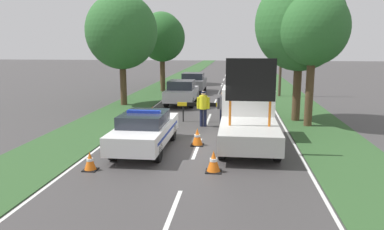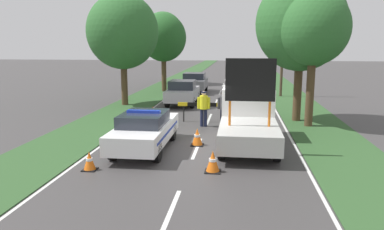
% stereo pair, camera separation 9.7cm
% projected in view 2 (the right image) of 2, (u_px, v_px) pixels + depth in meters
% --- Properties ---
extents(ground_plane, '(160.00, 160.00, 0.00)m').
position_uv_depth(ground_plane, '(198.00, 146.00, 14.67)').
color(ground_plane, '#3D3A3A').
extents(lane_markings, '(7.67, 58.71, 0.01)m').
position_uv_depth(lane_markings, '(214.00, 106.00, 24.25)').
color(lane_markings, silver).
rests_on(lane_markings, ground).
extents(grass_verge_left, '(3.01, 120.00, 0.03)m').
position_uv_depth(grass_verge_left, '(164.00, 87.00, 34.83)').
color(grass_verge_left, '#2D5128').
rests_on(grass_verge_left, ground).
extents(grass_verge_right, '(3.01, 120.00, 0.03)m').
position_uv_depth(grass_verge_right, '(282.00, 89.00, 33.50)').
color(grass_verge_right, '#2D5128').
rests_on(grass_verge_right, ground).
extents(police_car, '(1.79, 4.87, 1.53)m').
position_uv_depth(police_car, '(145.00, 130.00, 14.15)').
color(police_car, white).
rests_on(police_car, ground).
extents(work_truck, '(2.12, 5.36, 3.46)m').
position_uv_depth(work_truck, '(248.00, 117.00, 14.92)').
color(work_truck, white).
rests_on(work_truck, ground).
extents(road_barrier, '(2.99, 0.08, 1.01)m').
position_uv_depth(road_barrier, '(207.00, 106.00, 19.10)').
color(road_barrier, black).
rests_on(road_barrier, ground).
extents(police_officer, '(0.62, 0.40, 1.74)m').
position_uv_depth(police_officer, '(204.00, 105.00, 18.05)').
color(police_officer, '#191E38').
rests_on(police_officer, ground).
extents(pedestrian_civilian, '(0.62, 0.39, 1.72)m').
position_uv_depth(pedestrian_civilian, '(224.00, 106.00, 18.02)').
color(pedestrian_civilian, '#191E38').
rests_on(pedestrian_civilian, ground).
extents(traffic_cone_near_police, '(0.50, 0.50, 0.69)m').
position_uv_depth(traffic_cone_near_police, '(197.00, 137.00, 14.77)').
color(traffic_cone_near_police, black).
rests_on(traffic_cone_near_police, ground).
extents(traffic_cone_centre_front, '(0.50, 0.50, 0.68)m').
position_uv_depth(traffic_cone_centre_front, '(213.00, 161.00, 11.67)').
color(traffic_cone_centre_front, black).
rests_on(traffic_cone_centre_front, ground).
extents(traffic_cone_near_truck, '(0.51, 0.51, 0.71)m').
position_uv_depth(traffic_cone_near_truck, '(252.00, 120.00, 17.97)').
color(traffic_cone_near_truck, black).
rests_on(traffic_cone_near_truck, ground).
extents(traffic_cone_behind_barrier, '(0.39, 0.39, 0.54)m').
position_uv_depth(traffic_cone_behind_barrier, '(153.00, 111.00, 20.80)').
color(traffic_cone_behind_barrier, black).
rests_on(traffic_cone_behind_barrier, ground).
extents(traffic_cone_lane_edge, '(0.44, 0.44, 0.61)m').
position_uv_depth(traffic_cone_lane_edge, '(89.00, 161.00, 11.85)').
color(traffic_cone_lane_edge, black).
rests_on(traffic_cone_lane_edge, ground).
extents(queued_car_sedan_silver, '(1.84, 4.05, 1.61)m').
position_uv_depth(queued_car_sedan_silver, '(183.00, 92.00, 24.71)').
color(queued_car_sedan_silver, '#B2B2B7').
rests_on(queued_car_sedan_silver, ground).
extents(queued_car_suv_grey, '(1.91, 3.96, 1.64)m').
position_uv_depth(queued_car_suv_grey, '(195.00, 82.00, 30.93)').
color(queued_car_suv_grey, slate).
rests_on(queued_car_suv_grey, ground).
extents(roadside_tree_near_left, '(3.76, 3.76, 6.47)m').
position_uv_depth(roadside_tree_near_left, '(164.00, 38.00, 30.94)').
color(roadside_tree_near_left, '#4C3823').
rests_on(roadside_tree_near_left, ground).
extents(roadside_tree_near_right, '(4.50, 4.50, 7.32)m').
position_uv_depth(roadside_tree_near_right, '(301.00, 24.00, 18.65)').
color(roadside_tree_near_right, '#4C3823').
rests_on(roadside_tree_near_right, ground).
extents(roadside_tree_mid_left, '(3.33, 3.33, 6.44)m').
position_uv_depth(roadside_tree_mid_left, '(314.00, 29.00, 17.39)').
color(roadside_tree_mid_left, '#4C3823').
rests_on(roadside_tree_mid_left, ground).
extents(roadside_tree_mid_right, '(4.10, 4.10, 7.11)m').
position_uv_depth(roadside_tree_mid_right, '(163.00, 34.00, 36.85)').
color(roadside_tree_mid_right, '#4C3823').
rests_on(roadside_tree_mid_right, ground).
extents(roadside_tree_far_left, '(4.56, 4.56, 7.14)m').
position_uv_depth(roadside_tree_far_left, '(123.00, 32.00, 23.80)').
color(roadside_tree_far_left, '#4C3823').
rests_on(roadside_tree_far_left, ground).
extents(utility_pole, '(1.20, 0.20, 7.65)m').
position_uv_depth(utility_pole, '(283.00, 44.00, 28.00)').
color(utility_pole, '#473828').
rests_on(utility_pole, ground).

